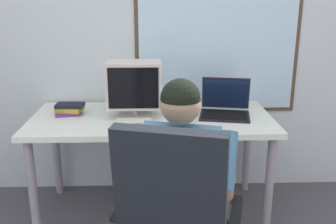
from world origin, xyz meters
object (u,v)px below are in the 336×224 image
object	(u,v)px
book_stack	(70,109)
desk_speaker	(190,97)
desk	(152,127)
crt_monitor	(134,85)
person_seated	(184,182)
wine_glass	(188,111)
laptop	(225,105)
office_chair	(175,217)

from	to	relation	value
book_stack	desk_speaker	bearing A→B (deg)	6.51
desk	crt_monitor	world-z (taller)	crt_monitor
desk	person_seated	bearing A→B (deg)	-77.18
desk	wine_glass	xyz separation A→B (m)	(0.24, -0.21, 0.18)
crt_monitor	wine_glass	bearing A→B (deg)	-31.35
crt_monitor	wine_glass	distance (m)	0.43
person_seated	book_stack	bearing A→B (deg)	132.29
desk	desk_speaker	world-z (taller)	desk_speaker
desk_speaker	laptop	bearing A→B (deg)	-29.42
laptop	book_stack	xyz separation A→B (m)	(-1.11, 0.03, -0.03)
person_seated	wine_glass	size ratio (longest dim) A/B	8.46
crt_monitor	book_stack	bearing A→B (deg)	171.11
desk	desk_speaker	size ratio (longest dim) A/B	9.12
wine_glass	book_stack	size ratio (longest dim) A/B	0.66
wine_glass	book_stack	bearing A→B (deg)	160.67
crt_monitor	laptop	bearing A→B (deg)	3.55
desk_speaker	book_stack	world-z (taller)	desk_speaker
laptop	book_stack	world-z (taller)	laptop
crt_monitor	desk_speaker	size ratio (longest dim) A/B	2.10
crt_monitor	laptop	distance (m)	0.66
desk	wine_glass	bearing A→B (deg)	-42.20
person_seated	laptop	bearing A→B (deg)	66.40
person_seated	book_stack	distance (m)	1.14
book_stack	crt_monitor	bearing A→B (deg)	-8.89
office_chair	book_stack	bearing A→B (deg)	122.56
wine_glass	book_stack	xyz separation A→B (m)	(-0.82, 0.29, -0.06)
wine_glass	desk_speaker	size ratio (longest dim) A/B	0.78
person_seated	desk	bearing A→B (deg)	102.82
book_stack	wine_glass	bearing A→B (deg)	-19.33
office_chair	wine_glass	distance (m)	0.85
desk	book_stack	bearing A→B (deg)	172.79
desk	wine_glass	size ratio (longest dim) A/B	11.74
person_seated	laptop	xyz separation A→B (m)	(0.35, 0.80, 0.18)
book_stack	person_seated	bearing A→B (deg)	-47.71
laptop	crt_monitor	bearing A→B (deg)	-176.45
person_seated	book_stack	xyz separation A→B (m)	(-0.76, 0.83, 0.16)
office_chair	person_seated	xyz separation A→B (m)	(0.06, 0.26, 0.05)
person_seated	crt_monitor	world-z (taller)	person_seated
book_stack	desk	bearing A→B (deg)	-7.21
office_chair	crt_monitor	size ratio (longest dim) A/B	2.74
crt_monitor	desk_speaker	bearing A→B (deg)	23.21
office_chair	desk_speaker	bearing A→B (deg)	81.63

